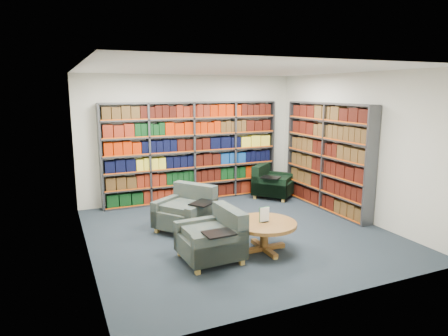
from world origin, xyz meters
name	(u,v)px	position (x,y,z in m)	size (l,w,h in m)	color
room_shell	(238,154)	(0.00, 0.00, 1.40)	(5.02, 5.02, 2.82)	black
bookshelf_back	(193,152)	(0.00, 2.34, 1.10)	(4.00, 0.28, 2.20)	#47494F
bookshelf_right	(327,157)	(2.34, 0.60, 1.10)	(0.28, 2.50, 2.20)	#47494F
chair_teal_left	(188,212)	(-0.74, 0.52, 0.32)	(1.21, 1.22, 0.79)	#001833
chair_green_right	(271,184)	(1.75, 1.86, 0.30)	(1.16, 1.16, 0.75)	black
chair_teal_front	(215,239)	(-0.80, -0.90, 0.31)	(0.87, 1.01, 0.76)	#001833
coffee_table	(264,228)	(0.02, -0.91, 0.38)	(1.00, 1.00, 0.70)	brown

